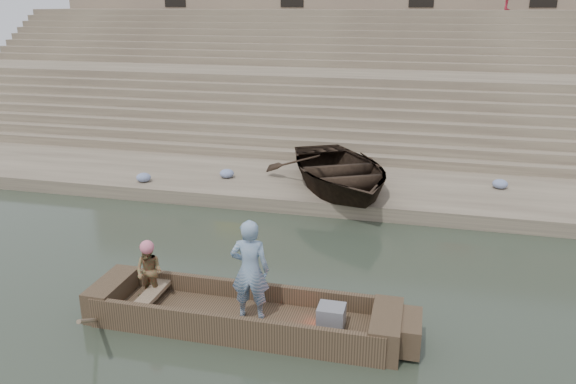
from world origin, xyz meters
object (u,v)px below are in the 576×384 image
at_px(main_rowboat, 242,321).
at_px(rowing_man, 149,272).
at_px(standing_man, 250,270).
at_px(television, 331,317).
at_px(beached_rowboat, 339,171).

height_order(main_rowboat, rowing_man, rowing_man).
bearing_deg(standing_man, television, 174.08).
relative_size(rowing_man, beached_rowboat, 0.22).
height_order(rowing_man, beached_rowboat, beached_rowboat).
xyz_separation_m(rowing_man, beached_rowboat, (2.48, 6.92, 0.15)).
bearing_deg(beached_rowboat, main_rowboat, -121.77).
height_order(television, beached_rowboat, beached_rowboat).
distance_m(standing_man, television, 1.59).
relative_size(main_rowboat, television, 10.87).
bearing_deg(television, main_rowboat, -180.00).
bearing_deg(television, standing_man, -179.26).
bearing_deg(rowing_man, main_rowboat, 2.52).
distance_m(standing_man, beached_rowboat, 7.12).
xyz_separation_m(standing_man, television, (1.42, 0.02, -0.72)).
relative_size(standing_man, television, 4.01).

